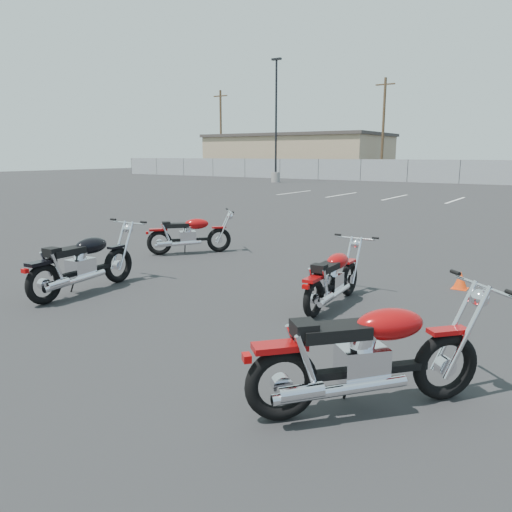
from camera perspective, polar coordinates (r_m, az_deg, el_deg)
The scene contains 11 objects.
ground at distance 7.54m, azimuth -3.81°, elevation -5.44°, with size 120.00×120.00×0.00m, color black.
motorcycle_front_red at distance 11.29m, azimuth -7.64°, elevation 2.47°, with size 1.57×1.72×0.96m.
motorcycle_second_black at distance 8.46m, azimuth -19.14°, elevation -0.78°, with size 0.85×2.19×1.07m.
motorcycle_third_red at distance 7.39m, azimuth 8.82°, elevation -2.49°, with size 0.74×1.91×0.93m.
motorcycle_rear_red at distance 4.47m, azimuth 12.62°, elevation -11.04°, with size 1.84×1.95×1.11m.
training_cone_near at distance 8.97m, azimuth 22.33°, elevation -2.57°, with size 0.25×0.25×0.29m.
light_pole_west at distance 40.54m, azimuth 2.28°, elevation 11.81°, with size 0.80×0.70×9.45m.
tan_building_west at distance 54.53m, azimuth 4.79°, elevation 11.45°, with size 18.40×10.40×4.30m.
utility_pole_a at distance 56.47m, azimuth -4.04°, elevation 14.03°, with size 1.80×0.24×9.00m.
utility_pole_b at distance 48.63m, azimuth 14.34°, elevation 14.12°, with size 1.80×0.24×9.00m.
parking_line_stripes at distance 26.71m, azimuth 18.68°, elevation 6.22°, with size 15.12×4.00×0.01m.
Camera 1 is at (4.40, -5.71, 2.20)m, focal length 35.00 mm.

